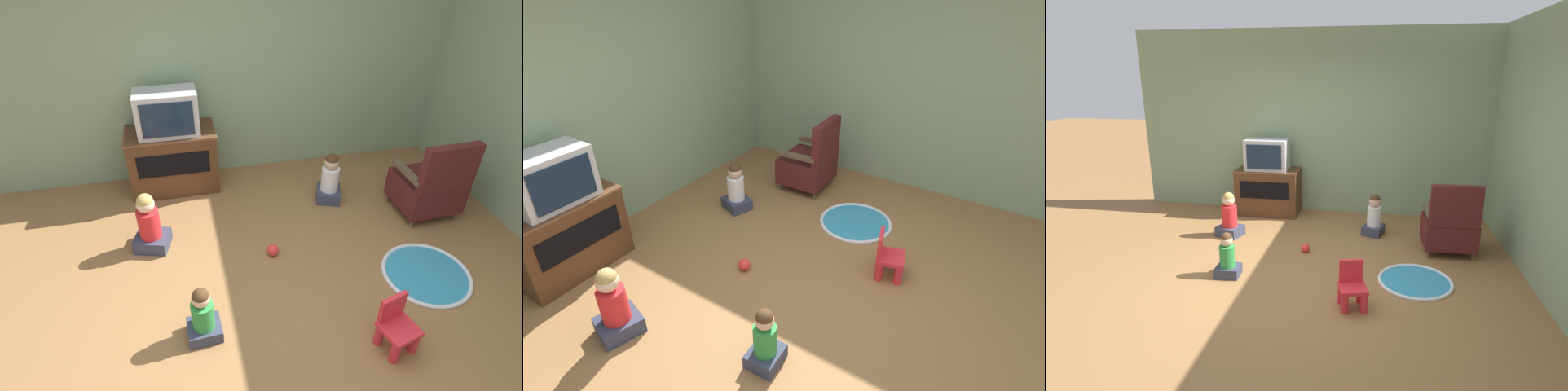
{
  "view_description": "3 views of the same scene",
  "coord_description": "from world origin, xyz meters",
  "views": [
    {
      "loc": [
        -0.7,
        -2.09,
        2.78
      ],
      "look_at": [
        -0.08,
        0.71,
        0.72
      ],
      "focal_mm": 28.0,
      "sensor_mm": 36.0,
      "label": 1
    },
    {
      "loc": [
        -2.3,
        -1.25,
        2.57
      ],
      "look_at": [
        0.29,
        0.42,
        0.79
      ],
      "focal_mm": 28.0,
      "sensor_mm": 36.0,
      "label": 2
    },
    {
      "loc": [
        0.88,
        -3.97,
        2.17
      ],
      "look_at": [
        0.09,
        0.56,
        0.8
      ],
      "focal_mm": 28.0,
      "sensor_mm": 36.0,
      "label": 3
    }
  ],
  "objects": [
    {
      "name": "ground_plane",
      "position": [
        0.0,
        0.0,
        0.0
      ],
      "size": [
        30.0,
        30.0,
        0.0
      ],
      "primitive_type": "plane",
      "color": "olive"
    },
    {
      "name": "wall_back",
      "position": [
        -0.16,
        2.45,
        1.43
      ],
      "size": [
        5.68,
        0.12,
        2.85
      ],
      "color": "gray",
      "rests_on": "ground_plane"
    },
    {
      "name": "tv_cabinet",
      "position": [
        -0.81,
        2.11,
        0.38
      ],
      "size": [
        1.0,
        0.53,
        0.73
      ],
      "color": "#4C2D19",
      "rests_on": "ground_plane"
    },
    {
      "name": "television",
      "position": [
        -0.81,
        2.07,
        0.97
      ],
      "size": [
        0.66,
        0.39,
        0.48
      ],
      "color": "#B7B7BC",
      "rests_on": "tv_cabinet"
    },
    {
      "name": "black_armchair",
      "position": [
        1.82,
        1.0,
        0.35
      ],
      "size": [
        0.63,
        0.61,
        0.93
      ],
      "rotation": [
        0.0,
        0.0,
        3.17
      ],
      "color": "brown",
      "rests_on": "ground_plane"
    },
    {
      "name": "yellow_kid_chair",
      "position": [
        0.71,
        -0.46,
        0.19
      ],
      "size": [
        0.31,
        0.31,
        0.45
      ],
      "rotation": [
        0.0,
        0.0,
        0.26
      ],
      "color": "red",
      "rests_on": "ground_plane"
    },
    {
      "name": "play_mat",
      "position": [
        1.36,
        0.14,
        0.01
      ],
      "size": [
        0.81,
        0.81,
        0.04
      ],
      "color": "teal",
      "rests_on": "ground_plane"
    },
    {
      "name": "child_watching_left",
      "position": [
        0.89,
        1.47,
        0.25
      ],
      "size": [
        0.35,
        0.37,
        0.59
      ],
      "rotation": [
        0.0,
        0.0,
        1.23
      ],
      "color": "#33384C",
      "rests_on": "ground_plane"
    },
    {
      "name": "child_watching_center",
      "position": [
        -0.7,
        -0.06,
        0.22
      ],
      "size": [
        0.27,
        0.24,
        0.52
      ],
      "rotation": [
        0.0,
        0.0,
        0.05
      ],
      "color": "#33384C",
      "rests_on": "ground_plane"
    },
    {
      "name": "child_watching_right",
      "position": [
        -1.09,
        1.08,
        0.27
      ],
      "size": [
        0.39,
        0.36,
        0.63
      ],
      "rotation": [
        0.0,
        0.0,
        -0.28
      ],
      "color": "#33384C",
      "rests_on": "ground_plane"
    },
    {
      "name": "toy_ball",
      "position": [
        0.04,
        0.71,
        0.06
      ],
      "size": [
        0.12,
        0.12,
        0.12
      ],
      "color": "red",
      "rests_on": "ground_plane"
    }
  ]
}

